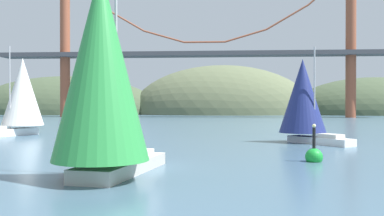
{
  "coord_description": "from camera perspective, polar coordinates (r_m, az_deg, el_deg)",
  "views": [
    {
      "loc": [
        4.79,
        -24.6,
        3.63
      ],
      "look_at": [
        0.0,
        44.01,
        3.04
      ],
      "focal_mm": 39.76,
      "sensor_mm": 36.0,
      "label": 1
    }
  ],
  "objects": [
    {
      "name": "sailboat_white_mainsail",
      "position": [
        54.4,
        -21.93,
        1.68
      ],
      "size": [
        7.02,
        9.71,
        10.39
      ],
      "color": "white",
      "rests_on": "ground_plane"
    },
    {
      "name": "headland_right",
      "position": [
        168.92,
        23.07,
        -0.78
      ],
      "size": [
        61.79,
        44.0,
        27.04
      ],
      "primitive_type": "ellipsoid",
      "color": "#425138",
      "rests_on": "ground_plane"
    },
    {
      "name": "sailboat_navy_sail",
      "position": [
        41.73,
        14.74,
        1.3
      ],
      "size": [
        7.01,
        7.87,
        8.94
      ],
      "color": "white",
      "rests_on": "ground_plane"
    },
    {
      "name": "headland_center",
      "position": [
        159.64,
        4.07,
        -0.81
      ],
      "size": [
        68.8,
        44.0,
        36.53
      ],
      "primitive_type": "ellipsoid",
      "color": "#5B6647",
      "rests_on": "ground_plane"
    },
    {
      "name": "headland_left",
      "position": [
        170.47,
        -16.54,
        -0.75
      ],
      "size": [
        75.42,
        44.0,
        28.86
      ],
      "primitive_type": "ellipsoid",
      "color": "#425138",
      "rests_on": "ground_plane"
    },
    {
      "name": "suspension_bridge",
      "position": [
        120.7,
        1.7,
        7.88
      ],
      "size": [
        116.53,
        6.0,
        41.38
      ],
      "color": "brown",
      "rests_on": "ground_plane"
    },
    {
      "name": "channel_buoy",
      "position": [
        28.13,
        16.05,
        -6.19
      ],
      "size": [
        1.1,
        1.1,
        2.64
      ],
      "color": "green",
      "rests_on": "ground_plane"
    },
    {
      "name": "ground_plane",
      "position": [
        25.33,
        -7.02,
        -7.75
      ],
      "size": [
        360.0,
        360.0,
        0.0
      ],
      "primitive_type": "plane",
      "color": "#426075"
    },
    {
      "name": "sailboat_green_sail",
      "position": [
        20.66,
        -11.94,
        4.87
      ],
      "size": [
        5.32,
        9.14,
        10.33
      ],
      "color": "#B7B2A8",
      "rests_on": "ground_plane"
    }
  ]
}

